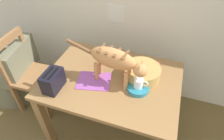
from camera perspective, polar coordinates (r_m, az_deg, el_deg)
dining_table at (r=1.78m, az=0.00°, el=-4.66°), size 1.20×0.88×0.75m
cat at (r=1.52m, az=0.98°, el=2.85°), size 0.73×0.18×0.34m
saucer_bowl at (r=1.62m, az=7.77°, el=-5.35°), size 0.19×0.19×0.04m
coffee_mug at (r=1.57m, az=8.11°, el=-3.84°), size 0.12×0.08×0.08m
magazine at (r=1.69m, az=-5.41°, el=-3.22°), size 0.34×0.29×0.01m
book_stack at (r=1.85m, az=11.10°, el=1.19°), size 0.19×0.14×0.04m
wicker_basket at (r=1.70m, az=8.92°, el=-0.72°), size 0.32×0.32×0.12m
toaster at (r=1.64m, az=-17.31°, el=-3.04°), size 0.12×0.20×0.18m
wooden_chair_far at (r=2.35m, az=-22.92°, el=-1.36°), size 0.44×0.44×0.95m
wicker_armchair at (r=2.73m, az=-27.45°, el=-1.90°), size 0.64×0.66×0.78m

